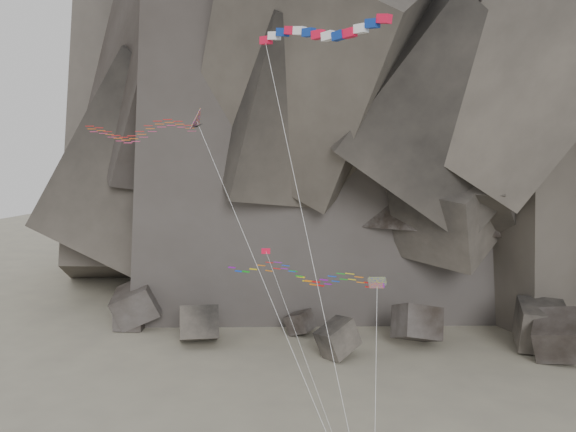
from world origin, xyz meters
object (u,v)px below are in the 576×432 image
(parafoil_kite, at_px, (294,272))
(pennant_kite, at_px, (280,292))
(banner_kite, at_px, (319,34))
(delta_kite, at_px, (135,130))

(parafoil_kite, relative_size, pennant_kite, 0.93)
(banner_kite, distance_m, pennant_kite, 17.51)
(delta_kite, relative_size, parafoil_kite, 1.79)
(delta_kite, relative_size, banner_kite, 0.85)
(delta_kite, distance_m, banner_kite, 17.98)
(banner_kite, xyz_separation_m, pennant_kite, (-3.05, 1.03, -17.21))
(pennant_kite, bearing_deg, delta_kite, 150.51)
(delta_kite, xyz_separation_m, banner_kite, (16.43, -4.21, 5.97))
(parafoil_kite, bearing_deg, delta_kite, -168.90)
(parafoil_kite, height_order, pennant_kite, pennant_kite)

